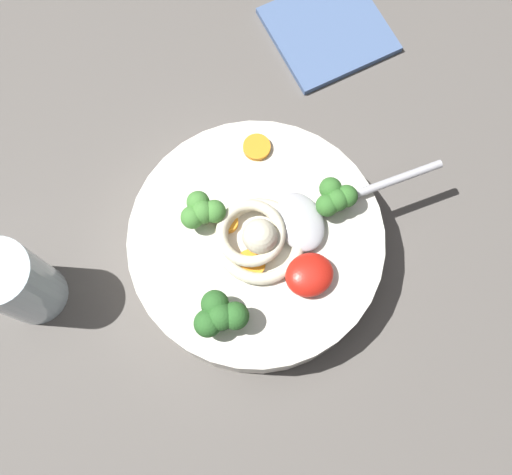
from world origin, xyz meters
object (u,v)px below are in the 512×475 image
(soup_spoon, at_px, (312,215))
(drinking_glass, at_px, (18,284))
(noodle_pile, at_px, (256,235))
(soup_bowl, at_px, (256,246))
(folded_napkin, at_px, (328,30))

(soup_spoon, xyz_separation_m, drinking_glass, (0.28, -0.06, -0.01))
(drinking_glass, bearing_deg, noodle_pile, 165.07)
(soup_spoon, relative_size, drinking_glass, 1.62)
(soup_bowl, xyz_separation_m, folded_napkin, (-0.19, -0.20, -0.03))
(noodle_pile, relative_size, soup_spoon, 0.53)
(soup_bowl, height_order, noodle_pile, noodle_pile)
(drinking_glass, bearing_deg, soup_spoon, 167.16)
(soup_spoon, bearing_deg, soup_bowl, -180.00)
(drinking_glass, distance_m, folded_napkin, 0.44)
(soup_spoon, xyz_separation_m, folded_napkin, (-0.14, -0.21, -0.06))
(soup_bowl, bearing_deg, noodle_pile, 47.52)
(noodle_pile, bearing_deg, drinking_glass, -14.93)
(soup_bowl, relative_size, soup_spoon, 1.40)
(noodle_pile, relative_size, drinking_glass, 0.86)
(soup_spoon, bearing_deg, noodle_pile, -179.48)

